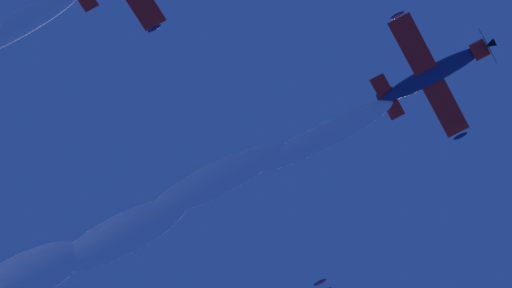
{
  "coord_description": "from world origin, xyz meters",
  "views": [
    {
      "loc": [
        -14.51,
        18.51,
        1.87
      ],
      "look_at": [
        10.83,
        11.78,
        63.2
      ],
      "focal_mm": 82.67,
      "sensor_mm": 36.0,
      "label": 1
    }
  ],
  "objects": [
    {
      "name": "airplane_lead",
      "position": [
        3.91,
        3.43,
        62.56
      ],
      "size": [
        6.59,
        6.58,
        2.36
      ],
      "color": "navy"
    }
  ]
}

